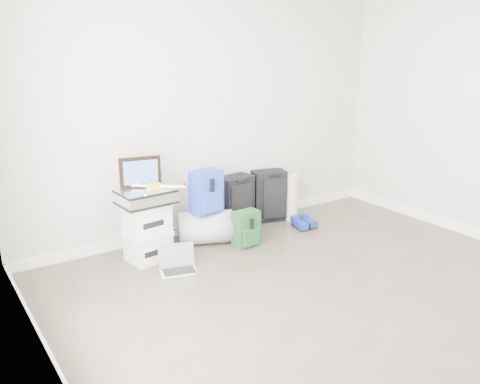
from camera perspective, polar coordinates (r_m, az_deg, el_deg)
ground at (r=4.16m, az=15.34°, el=-13.93°), size 5.00×5.00×0.00m
room_envelope at (r=3.64m, az=17.20°, el=10.34°), size 4.52×5.02×2.71m
boxes_stack at (r=5.04m, az=-10.34°, el=-4.42°), size 0.45×0.38×0.58m
briefcase at (r=4.92m, az=-10.55°, el=-0.51°), size 0.52×0.40×0.14m
painting at (r=4.95m, az=-11.13°, el=2.22°), size 0.39×0.10×0.30m
drone at (r=4.91m, az=-9.66°, el=0.70°), size 0.49×0.49×0.05m
duffel_bag at (r=5.41m, az=-3.85°, el=-3.99°), size 0.66×0.54×0.35m
blue_backpack at (r=5.26m, az=-3.76°, el=-0.08°), size 0.35×0.27×0.45m
large_suitcase at (r=5.76m, az=-0.51°, el=-1.25°), size 0.44×0.32×0.62m
green_backpack at (r=5.33m, az=0.74°, el=-4.20°), size 0.28×0.21×0.38m
carry_on at (r=6.06m, az=3.27°, el=-0.43°), size 0.43×0.34×0.61m
shoes at (r=5.94m, az=7.16°, el=-3.54°), size 0.26×0.28×0.09m
rolled_rug at (r=6.12m, az=5.69°, el=-0.59°), size 0.18×0.18×0.55m
laptop at (r=4.85m, az=-6.99°, el=-8.12°), size 0.39×0.33×0.24m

